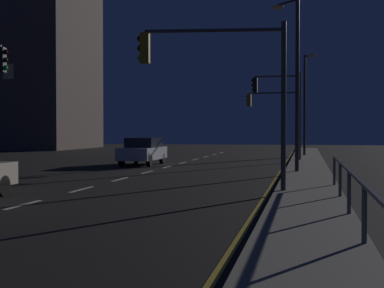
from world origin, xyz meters
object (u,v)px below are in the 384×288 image
(car_oncoming, at_px, (143,151))
(street_lamp_corner, at_px, (294,68))
(street_lamp_mid_block, at_px, (306,95))
(traffic_light_near_left, at_px, (279,99))
(traffic_light_mid_left, at_px, (218,71))
(traffic_light_far_right, at_px, (274,109))

(car_oncoming, bearing_deg, street_lamp_corner, -31.17)
(street_lamp_corner, bearing_deg, street_lamp_mid_block, 88.19)
(traffic_light_near_left, bearing_deg, traffic_light_mid_left, -93.15)
(traffic_light_far_right, bearing_deg, street_lamp_corner, -83.90)
(street_lamp_corner, bearing_deg, traffic_light_near_left, 96.36)
(traffic_light_far_right, distance_m, traffic_light_mid_left, 25.92)
(traffic_light_far_right, distance_m, street_lamp_corner, 17.29)
(traffic_light_mid_left, distance_m, street_lamp_mid_block, 25.71)
(car_oncoming, height_order, street_lamp_mid_block, street_lamp_mid_block)
(traffic_light_near_left, xyz_separation_m, street_lamp_corner, (1.12, -10.01, 0.83))
(car_oncoming, distance_m, street_lamp_corner, 10.95)
(car_oncoming, relative_size, traffic_light_mid_left, 0.84)
(traffic_light_mid_left, relative_size, street_lamp_mid_block, 0.69)
(car_oncoming, xyz_separation_m, traffic_light_mid_left, (6.57, -14.04, 3.05))
(traffic_light_near_left, xyz_separation_m, traffic_light_far_right, (-0.72, 7.14, -0.34))
(street_lamp_corner, bearing_deg, car_oncoming, 148.83)
(traffic_light_mid_left, height_order, street_lamp_mid_block, street_lamp_mid_block)
(street_lamp_mid_block, bearing_deg, traffic_light_mid_left, -95.98)
(traffic_light_far_right, relative_size, street_lamp_mid_block, 0.66)
(car_oncoming, relative_size, traffic_light_near_left, 0.80)
(traffic_light_mid_left, xyz_separation_m, street_lamp_corner, (2.15, 8.77, 0.96))
(traffic_light_near_left, height_order, street_lamp_corner, street_lamp_corner)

